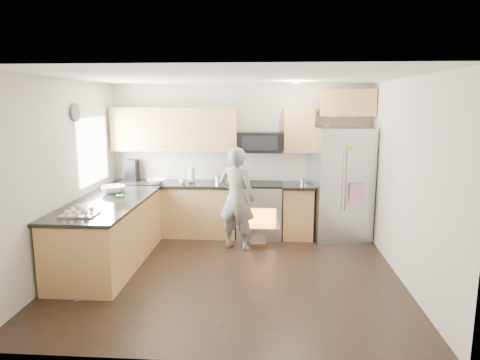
# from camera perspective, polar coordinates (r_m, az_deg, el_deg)

# --- Properties ---
(ground) EXTENTS (4.50, 4.50, 0.00)m
(ground) POSITION_cam_1_polar(r_m,az_deg,el_deg) (5.93, -1.33, -12.38)
(ground) COLOR black
(ground) RESTS_ON ground
(room_shell) EXTENTS (4.54, 4.04, 2.62)m
(room_shell) POSITION_cam_1_polar(r_m,az_deg,el_deg) (5.52, -1.77, 3.93)
(room_shell) COLOR beige
(room_shell) RESTS_ON ground
(back_cabinet_run) EXTENTS (4.45, 0.64, 2.50)m
(back_cabinet_run) POSITION_cam_1_polar(r_m,az_deg,el_deg) (7.40, -4.65, -0.00)
(back_cabinet_run) COLOR tan
(back_cabinet_run) RESTS_ON ground
(peninsula) EXTENTS (0.96, 2.36, 1.04)m
(peninsula) POSITION_cam_1_polar(r_m,az_deg,el_deg) (6.40, -17.06, -6.72)
(peninsula) COLOR tan
(peninsula) RESTS_ON ground
(stove_range) EXTENTS (0.76, 0.97, 1.79)m
(stove_range) POSITION_cam_1_polar(r_m,az_deg,el_deg) (7.32, 2.61, -2.39)
(stove_range) COLOR #B7B7BC
(stove_range) RESTS_ON ground
(refrigerator) EXTENTS (1.03, 0.86, 1.88)m
(refrigerator) POSITION_cam_1_polar(r_m,az_deg,el_deg) (7.37, 13.25, -0.50)
(refrigerator) COLOR #B7B7BC
(refrigerator) RESTS_ON ground
(person) EXTENTS (0.68, 0.56, 1.62)m
(person) POSITION_cam_1_polar(r_m,az_deg,el_deg) (6.67, -0.45, -2.47)
(person) COLOR gray
(person) RESTS_ON ground
(dish_rack) EXTENTS (0.54, 0.49, 0.27)m
(dish_rack) POSITION_cam_1_polar(r_m,az_deg,el_deg) (5.65, -18.87, -13.35)
(dish_rack) COLOR #B7B7BC
(dish_rack) RESTS_ON ground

